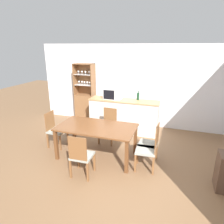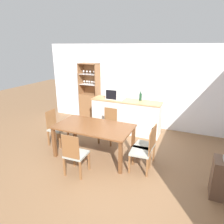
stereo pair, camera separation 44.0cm
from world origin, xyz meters
name	(u,v)px [view 2 (the right image)]	position (x,y,z in m)	size (l,w,h in m)	color
ground_plane	(110,168)	(0.00, 0.00, 0.00)	(18.00, 18.00, 0.00)	brown
wall_back	(144,87)	(0.00, 2.63, 1.27)	(6.80, 0.06, 2.55)	silver
kitchen_counter	(126,116)	(-0.34, 1.95, 0.49)	(2.06, 0.54, 0.98)	silver
display_cabinet	(90,103)	(-1.83, 2.42, 0.60)	(0.65, 0.38, 1.95)	brown
dining_table	(94,130)	(-0.55, 0.33, 0.66)	(1.76, 0.96, 0.75)	brown
dining_chair_head_near	(75,154)	(-0.55, -0.46, 0.45)	(0.42, 0.42, 0.91)	#999E93
dining_chair_side_left_far	(56,128)	(-1.75, 0.47, 0.45)	(0.40, 0.40, 0.91)	#999E93
dining_chair_head_far	(108,126)	(-0.55, 1.13, 0.45)	(0.41, 0.41, 0.91)	#999E93
dining_chair_side_right_near	(143,151)	(0.65, 0.19, 0.45)	(0.43, 0.43, 0.91)	#999E93
dining_chair_side_right_far	(146,145)	(0.65, 0.47, 0.45)	(0.43, 0.43, 0.91)	#999E93
microwave	(116,94)	(-0.69, 1.97, 1.14)	(0.51, 0.35, 0.31)	silver
wine_bottle	(140,97)	(0.04, 2.07, 1.09)	(0.08, 0.08, 0.27)	#193D23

